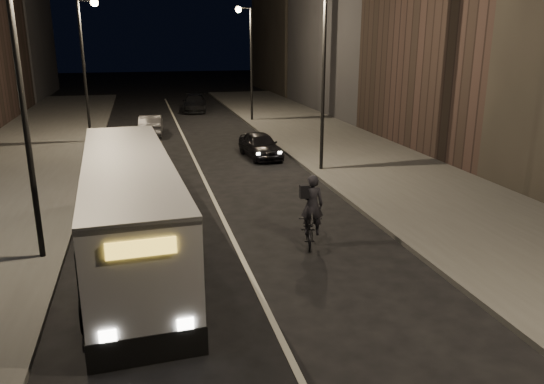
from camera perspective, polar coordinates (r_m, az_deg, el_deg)
ground at (r=13.13m, az=-0.88°, el=-11.90°), size 180.00×180.00×0.00m
sidewalk_right at (r=28.27m, az=9.53°, el=3.63°), size 7.00×70.00×0.16m
sidewalk_left at (r=26.66m, az=-26.33°, el=1.35°), size 7.00×70.00×0.16m
streetlight_right_mid at (r=24.60m, az=5.01°, el=14.33°), size 1.20×0.44×8.12m
streetlight_right_far at (r=40.07m, az=-2.64°, el=15.16°), size 1.20×0.44×8.12m
streetlight_left_near at (r=15.53m, az=-24.63°, el=11.77°), size 1.20×0.44×8.12m
streetlight_left_far at (r=33.39m, az=-19.26°, el=14.05°), size 1.20×0.44×8.12m
city_bus at (r=15.60m, az=-15.04°, el=-1.35°), size 3.08×11.17×2.98m
cyclist_on_bicycle at (r=16.37m, az=4.12°, el=-3.16°), size 1.19×2.09×2.27m
car_near at (r=28.28m, az=-1.27°, el=5.07°), size 1.93×4.05×1.34m
car_mid at (r=35.70m, az=-12.89°, el=7.04°), size 1.68×4.11×1.32m
car_far at (r=46.63m, az=-8.31°, el=9.43°), size 2.59×5.02×1.39m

